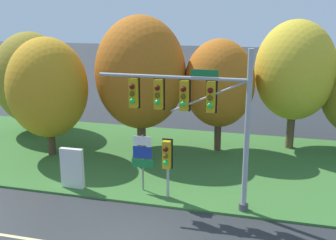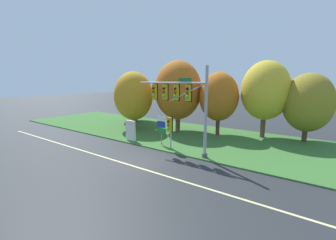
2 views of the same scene
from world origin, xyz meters
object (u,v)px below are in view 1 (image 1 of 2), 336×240
(pedestrian_signal_near_kerb, at_px, (167,157))
(traffic_signal_mast, at_px, (195,108))
(route_sign_post, at_px, (143,156))
(tree_behind_signpost, at_px, (140,73))
(tree_left_of_mast, at_px, (47,88))
(info_kiosk, at_px, (72,168))
(tree_tall_centre, at_px, (295,71))
(tree_nearest_road, at_px, (31,78))
(tree_mid_verge, at_px, (219,84))

(pedestrian_signal_near_kerb, bearing_deg, traffic_signal_mast, -10.97)
(traffic_signal_mast, relative_size, route_sign_post, 2.52)
(tree_behind_signpost, bearing_deg, tree_left_of_mast, -154.93)
(info_kiosk, bearing_deg, traffic_signal_mast, -2.59)
(tree_tall_centre, bearing_deg, tree_left_of_mast, -160.06)
(tree_nearest_road, distance_m, tree_behind_signpost, 8.46)
(tree_nearest_road, height_order, tree_behind_signpost, tree_behind_signpost)
(tree_behind_signpost, relative_size, tree_mid_verge, 1.20)
(tree_left_of_mast, relative_size, info_kiosk, 3.49)
(route_sign_post, height_order, tree_mid_verge, tree_mid_verge)
(tree_left_of_mast, bearing_deg, traffic_signal_mast, -24.45)
(route_sign_post, relative_size, tree_behind_signpost, 0.34)
(tree_nearest_road, distance_m, tree_tall_centre, 16.75)
(tree_mid_verge, height_order, info_kiosk, tree_mid_verge)
(traffic_signal_mast, height_order, route_sign_post, traffic_signal_mast)
(traffic_signal_mast, xyz_separation_m, tree_left_of_mast, (-9.10, 4.14, -0.39))
(tree_tall_centre, relative_size, info_kiosk, 3.96)
(traffic_signal_mast, relative_size, tree_tall_centre, 0.88)
(traffic_signal_mast, distance_m, tree_tall_centre, 9.79)
(route_sign_post, height_order, tree_behind_signpost, tree_behind_signpost)
(traffic_signal_mast, height_order, tree_mid_verge, traffic_signal_mast)
(route_sign_post, bearing_deg, tree_nearest_road, 144.34)
(traffic_signal_mast, bearing_deg, tree_left_of_mast, 155.55)
(traffic_signal_mast, height_order, pedestrian_signal_near_kerb, traffic_signal_mast)
(traffic_signal_mast, height_order, tree_tall_centre, tree_tall_centre)
(tree_left_of_mast, distance_m, tree_mid_verge, 9.58)
(pedestrian_signal_near_kerb, height_order, route_sign_post, pedestrian_signal_near_kerb)
(traffic_signal_mast, height_order, tree_behind_signpost, tree_behind_signpost)
(tree_left_of_mast, xyz_separation_m, tree_behind_signpost, (4.67, 2.19, 0.69))
(tree_behind_signpost, bearing_deg, tree_tall_centre, 16.95)
(pedestrian_signal_near_kerb, height_order, tree_left_of_mast, tree_left_of_mast)
(traffic_signal_mast, distance_m, route_sign_post, 3.70)
(tree_nearest_road, relative_size, tree_left_of_mast, 1.00)
(traffic_signal_mast, xyz_separation_m, tree_mid_verge, (-0.07, 7.31, -0.27))
(tree_nearest_road, bearing_deg, tree_left_of_mast, -47.93)
(tree_behind_signpost, distance_m, tree_tall_centre, 8.86)
(pedestrian_signal_near_kerb, bearing_deg, info_kiosk, 179.71)
(tree_mid_verge, xyz_separation_m, info_kiosk, (-5.72, -7.05, -3.03))
(route_sign_post, height_order, info_kiosk, route_sign_post)
(tree_left_of_mast, xyz_separation_m, info_kiosk, (3.32, -3.88, -2.91))
(tree_behind_signpost, relative_size, info_kiosk, 4.09)
(route_sign_post, xyz_separation_m, tree_tall_centre, (6.57, 8.10, 2.98))
(tree_left_of_mast, relative_size, tree_tall_centre, 0.88)
(pedestrian_signal_near_kerb, xyz_separation_m, tree_tall_centre, (5.28, 8.67, 2.72))
(tree_tall_centre, distance_m, info_kiosk, 13.60)
(route_sign_post, xyz_separation_m, tree_mid_verge, (2.46, 6.50, 2.31))
(pedestrian_signal_near_kerb, xyz_separation_m, tree_left_of_mast, (-7.87, 3.90, 1.94))
(tree_left_of_mast, bearing_deg, route_sign_post, -26.86)
(traffic_signal_mast, bearing_deg, info_kiosk, 177.41)
(tree_nearest_road, relative_size, tree_mid_verge, 1.02)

